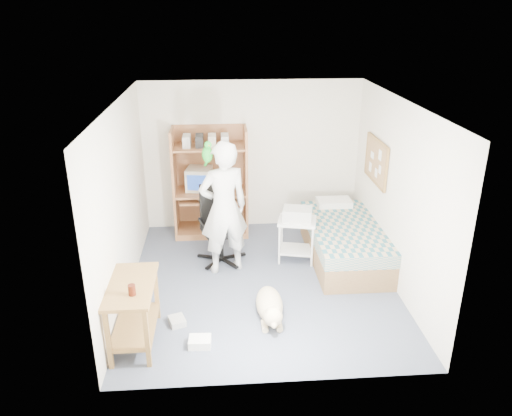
{
  "coord_description": "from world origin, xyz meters",
  "views": [
    {
      "loc": [
        -0.53,
        -6.04,
        3.6
      ],
      "look_at": [
        -0.07,
        0.18,
        1.05
      ],
      "focal_mm": 35.0,
      "sensor_mm": 36.0,
      "label": 1
    }
  ],
  "objects_px": {
    "computer_hutch": "(211,186)",
    "side_desk": "(133,304)",
    "office_chair": "(220,235)",
    "dog": "(270,306)",
    "printer_cart": "(297,233)",
    "person": "(224,208)",
    "bed": "(344,241)"
  },
  "relations": [
    {
      "from": "side_desk",
      "to": "dog",
      "type": "relative_size",
      "value": 0.98
    },
    {
      "from": "office_chair",
      "to": "person",
      "type": "bearing_deg",
      "value": -95.4
    },
    {
      "from": "computer_hutch",
      "to": "person",
      "type": "xyz_separation_m",
      "value": [
        0.2,
        -1.32,
        0.14
      ]
    },
    {
      "from": "bed",
      "to": "side_desk",
      "type": "distance_m",
      "value": 3.39
    },
    {
      "from": "bed",
      "to": "printer_cart",
      "type": "relative_size",
      "value": 3.07
    },
    {
      "from": "bed",
      "to": "dog",
      "type": "xyz_separation_m",
      "value": [
        -1.27,
        -1.47,
        -0.12
      ]
    },
    {
      "from": "person",
      "to": "dog",
      "type": "height_order",
      "value": "person"
    },
    {
      "from": "office_chair",
      "to": "printer_cart",
      "type": "xyz_separation_m",
      "value": [
        1.15,
        -0.09,
        0.02
      ]
    },
    {
      "from": "printer_cart",
      "to": "side_desk",
      "type": "bearing_deg",
      "value": -126.72
    },
    {
      "from": "side_desk",
      "to": "office_chair",
      "type": "xyz_separation_m",
      "value": [
        0.98,
        1.93,
        -0.08
      ]
    },
    {
      "from": "computer_hutch",
      "to": "printer_cart",
      "type": "xyz_separation_m",
      "value": [
        1.28,
        -1.1,
        -0.38
      ]
    },
    {
      "from": "side_desk",
      "to": "person",
      "type": "relative_size",
      "value": 0.52
    },
    {
      "from": "computer_hutch",
      "to": "side_desk",
      "type": "height_order",
      "value": "computer_hutch"
    },
    {
      "from": "bed",
      "to": "side_desk",
      "type": "height_order",
      "value": "side_desk"
    },
    {
      "from": "computer_hutch",
      "to": "side_desk",
      "type": "bearing_deg",
      "value": -106.14
    },
    {
      "from": "side_desk",
      "to": "dog",
      "type": "height_order",
      "value": "side_desk"
    },
    {
      "from": "dog",
      "to": "bed",
      "type": "bearing_deg",
      "value": 48.65
    },
    {
      "from": "bed",
      "to": "printer_cart",
      "type": "distance_m",
      "value": 0.74
    },
    {
      "from": "bed",
      "to": "office_chair",
      "type": "relative_size",
      "value": 1.74
    },
    {
      "from": "office_chair",
      "to": "person",
      "type": "height_order",
      "value": "person"
    },
    {
      "from": "dog",
      "to": "printer_cart",
      "type": "distance_m",
      "value": 1.61
    },
    {
      "from": "computer_hutch",
      "to": "dog",
      "type": "relative_size",
      "value": 1.77
    },
    {
      "from": "bed",
      "to": "person",
      "type": "distance_m",
      "value": 1.93
    },
    {
      "from": "bed",
      "to": "computer_hutch",
      "type": "bearing_deg",
      "value": 150.71
    },
    {
      "from": "computer_hutch",
      "to": "office_chair",
      "type": "xyz_separation_m",
      "value": [
        0.13,
        -1.01,
        -0.41
      ]
    },
    {
      "from": "office_chair",
      "to": "dog",
      "type": "xyz_separation_m",
      "value": [
        0.6,
        -1.58,
        -0.25
      ]
    },
    {
      "from": "bed",
      "to": "dog",
      "type": "distance_m",
      "value": 1.95
    },
    {
      "from": "dog",
      "to": "person",
      "type": "bearing_deg",
      "value": 112.2
    },
    {
      "from": "computer_hutch",
      "to": "printer_cart",
      "type": "bearing_deg",
      "value": -40.75
    },
    {
      "from": "person",
      "to": "printer_cart",
      "type": "xyz_separation_m",
      "value": [
        1.08,
        0.22,
        -0.53
      ]
    },
    {
      "from": "dog",
      "to": "printer_cart",
      "type": "height_order",
      "value": "printer_cart"
    },
    {
      "from": "person",
      "to": "dog",
      "type": "xyz_separation_m",
      "value": [
        0.53,
        -1.27,
        -0.8
      ]
    }
  ]
}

